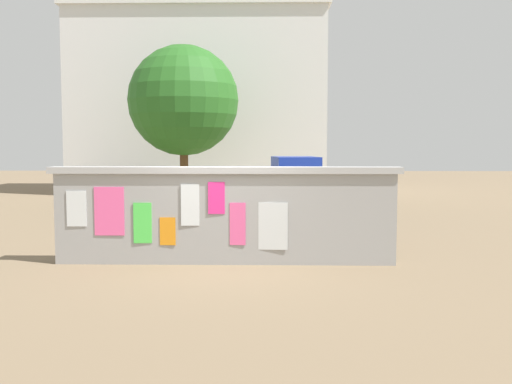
# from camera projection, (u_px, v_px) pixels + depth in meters

# --- Properties ---
(ground) EXTENTS (60.00, 60.00, 0.00)m
(ground) POSITION_uv_depth(u_px,v_px,m) (244.00, 213.00, 18.84)
(ground) COLOR #7A664C
(poster_wall) EXTENTS (6.44, 0.42, 1.79)m
(poster_wall) POSITION_uv_depth(u_px,v_px,m) (225.00, 214.00, 10.79)
(poster_wall) COLOR #9B9B9B
(poster_wall) RESTS_ON ground
(auto_rickshaw_truck) EXTENTS (3.77, 1.98, 1.85)m
(auto_rickshaw_truck) POSITION_uv_depth(u_px,v_px,m) (261.00, 191.00, 16.54)
(auto_rickshaw_truck) COLOR black
(auto_rickshaw_truck) RESTS_ON ground
(motorcycle) EXTENTS (1.89, 0.57, 0.87)m
(motorcycle) POSITION_uv_depth(u_px,v_px,m) (183.00, 224.00, 12.90)
(motorcycle) COLOR black
(motorcycle) RESTS_ON ground
(bicycle_near) EXTENTS (1.68, 0.52, 0.95)m
(bicycle_near) POSITION_uv_depth(u_px,v_px,m) (314.00, 233.00, 12.21)
(bicycle_near) COLOR black
(bicycle_near) RESTS_ON ground
(person_walking) EXTENTS (0.40, 0.40, 1.62)m
(person_walking) POSITION_uv_depth(u_px,v_px,m) (321.00, 196.00, 13.89)
(person_walking) COLOR yellow
(person_walking) RESTS_ON ground
(tree_roadside) EXTENTS (4.07, 4.07, 5.85)m
(tree_roadside) POSITION_uv_depth(u_px,v_px,m) (183.00, 101.00, 21.64)
(tree_roadside) COLOR brown
(tree_roadside) RESTS_ON ground
(building_background) EXTENTS (11.54, 5.76, 8.55)m
(building_background) POSITION_uv_depth(u_px,v_px,m) (201.00, 99.00, 27.40)
(building_background) COLOR silver
(building_background) RESTS_ON ground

